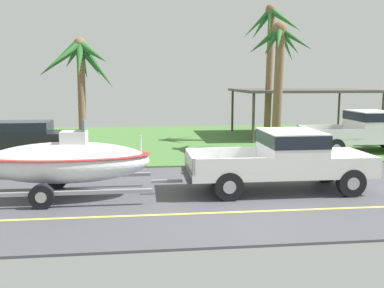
% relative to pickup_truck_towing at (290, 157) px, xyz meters
% --- Properties ---
extents(ground, '(36.00, 22.00, 0.11)m').
position_rel_pickup_truck_towing_xyz_m(ground, '(-0.88, 8.23, -1.02)').
color(ground, '#4C4C51').
extents(pickup_truck_towing, '(5.61, 2.05, 1.80)m').
position_rel_pickup_truck_towing_xyz_m(pickup_truck_towing, '(0.00, 0.00, 0.00)').
color(pickup_truck_towing, silver).
rests_on(pickup_truck_towing, ground).
extents(boat_on_trailer, '(5.88, 2.38, 2.21)m').
position_rel_pickup_truck_towing_xyz_m(boat_on_trailer, '(-6.50, -0.00, 0.00)').
color(boat_on_trailer, gray).
rests_on(boat_on_trailer, ground).
extents(parked_pickup_background, '(5.54, 2.17, 1.90)m').
position_rel_pickup_truck_towing_xyz_m(parked_pickup_background, '(5.84, 6.13, 0.04)').
color(parked_pickup_background, silver).
rests_on(parked_pickup_background, ground).
extents(parked_sedan_near, '(4.40, 1.85, 1.38)m').
position_rel_pickup_truck_towing_xyz_m(parked_sedan_near, '(-9.65, 8.42, -0.34)').
color(parked_sedan_near, black).
rests_on(parked_sedan_near, ground).
extents(carport_awning, '(7.51, 5.67, 2.73)m').
position_rel_pickup_truck_towing_xyz_m(carport_awning, '(4.84, 11.94, 1.61)').
color(carport_awning, '#4C4238').
rests_on(carport_awning, ground).
extents(palm_tree_near_left, '(3.23, 2.44, 4.87)m').
position_rel_pickup_truck_towing_xyz_m(palm_tree_near_left, '(-6.70, 4.86, 2.80)').
color(palm_tree_near_left, brown).
rests_on(palm_tree_near_left, ground).
extents(palm_tree_near_right, '(3.30, 2.83, 7.11)m').
position_rel_pickup_truck_towing_xyz_m(palm_tree_near_right, '(2.40, 10.17, 4.28)').
color(palm_tree_near_right, brown).
rests_on(palm_tree_near_right, ground).
extents(palm_tree_far_right, '(2.64, 3.19, 5.88)m').
position_rel_pickup_truck_towing_xyz_m(palm_tree_far_right, '(1.87, 7.16, 3.23)').
color(palm_tree_far_right, brown).
rests_on(palm_tree_far_right, ground).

